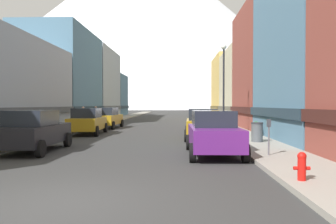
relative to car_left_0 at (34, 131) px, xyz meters
The scene contains 22 objects.
ground_plane 8.38m from the car_left_0, 62.89° to the right, with size 400.00×400.00×0.00m, color #313131.
sidewalk_left 27.70m from the car_left_0, 95.08° to the left, with size 2.50×100.00×0.15m, color gray.
sidewalk_right 29.37m from the car_left_0, 69.98° to the left, with size 2.50×100.00×0.15m, color gray.
storefront_left_2 24.39m from the car_left_0, 106.99° to the left, with size 6.95×11.95×10.22m.
storefront_left_3 37.04m from the car_left_0, 103.03° to the left, with size 9.50×12.81×10.19m.
storefront_left_4 47.42m from the car_left_0, 99.46° to the left, with size 8.46×8.06×7.43m.
storefront_right_2 21.10m from the car_left_0, 41.91° to the left, with size 8.57×9.05×9.96m.
storefront_right_3 28.52m from the car_left_0, 57.31° to the left, with size 8.34×10.25×8.04m.
storefront_right_4 38.18m from the car_left_0, 64.76° to the left, with size 10.14×10.32×8.87m.
car_left_0 is the anchor object (origin of this frame).
car_left_1 8.45m from the car_left_0, 89.99° to the left, with size 2.25×4.48×1.78m.
car_left_2 14.59m from the car_left_0, 90.02° to the left, with size 2.24×4.48×1.78m.
car_right_0 7.63m from the car_left_0, ahead, with size 2.11×4.42×1.78m.
car_right_1 9.40m from the car_left_0, 36.11° to the left, with size 2.20×4.46×1.78m.
fire_hydrant_near 10.94m from the car_left_0, 32.25° to the right, with size 0.40×0.22×0.70m.
parking_meter_near 9.69m from the car_left_0, ahead, with size 0.14×0.10×1.33m.
trash_bin_right 10.55m from the car_left_0, 15.81° to the left, with size 0.59×0.59×0.98m.
potted_plant_0 12.35m from the car_left_0, 29.03° to the left, with size 0.52×0.52×0.88m.
pedestrian_0 20.66m from the car_left_0, 96.81° to the left, with size 0.36×0.36×1.72m.
pedestrian_1 16.13m from the car_left_0, 98.74° to the left, with size 0.36×0.36×1.70m.
streetlamp_right 12.61m from the car_left_0, 41.54° to the left, with size 0.36×0.36×5.86m.
mountain_backdrop 261.67m from the car_left_0, 94.75° to the left, with size 286.30×286.30×131.96m, color silver.
Camera 1 is at (2.44, -6.77, 2.01)m, focal length 36.05 mm.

